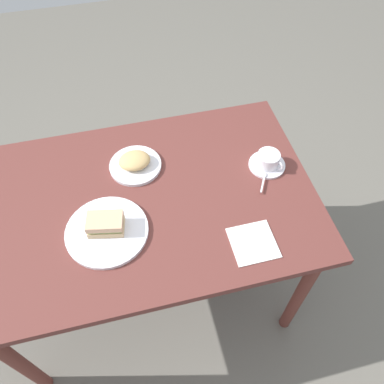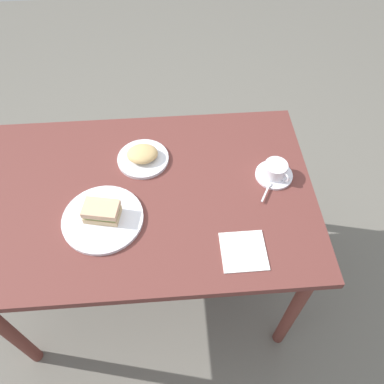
# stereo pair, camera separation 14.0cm
# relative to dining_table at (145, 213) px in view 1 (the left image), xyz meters

# --- Properties ---
(ground_plane) EXTENTS (6.00, 6.00, 0.00)m
(ground_plane) POSITION_rel_dining_table_xyz_m (0.00, 0.00, -0.67)
(ground_plane) COLOR #67635A
(dining_table) EXTENTS (1.27, 0.81, 0.76)m
(dining_table) POSITION_rel_dining_table_xyz_m (0.00, 0.00, 0.00)
(dining_table) COLOR brown
(dining_table) RESTS_ON ground_plane
(sandwich_plate) EXTENTS (0.28, 0.28, 0.01)m
(sandwich_plate) POSITION_rel_dining_table_xyz_m (0.14, 0.11, 0.09)
(sandwich_plate) COLOR white
(sandwich_plate) RESTS_ON dining_table
(sandwich_front) EXTENTS (0.13, 0.10, 0.06)m
(sandwich_front) POSITION_rel_dining_table_xyz_m (0.14, 0.10, 0.13)
(sandwich_front) COLOR tan
(sandwich_front) RESTS_ON sandwich_plate
(coffee_saucer) EXTENTS (0.14, 0.14, 0.01)m
(coffee_saucer) POSITION_rel_dining_table_xyz_m (-0.50, -0.05, 0.09)
(coffee_saucer) COLOR white
(coffee_saucer) RESTS_ON dining_table
(coffee_cup) EXTENTS (0.09, 0.10, 0.05)m
(coffee_cup) POSITION_rel_dining_table_xyz_m (-0.50, -0.04, 0.13)
(coffee_cup) COLOR white
(coffee_cup) RESTS_ON coffee_saucer
(spoon) EXTENTS (0.06, 0.09, 0.01)m
(spoon) POSITION_rel_dining_table_xyz_m (-0.46, 0.02, 0.10)
(spoon) COLOR silver
(spoon) RESTS_ON coffee_saucer
(side_plate) EXTENTS (0.20, 0.20, 0.01)m
(side_plate) POSITION_rel_dining_table_xyz_m (0.00, -0.16, 0.09)
(side_plate) COLOR silver
(side_plate) RESTS_ON dining_table
(side_food_pile) EXTENTS (0.12, 0.10, 0.04)m
(side_food_pile) POSITION_rel_dining_table_xyz_m (0.00, -0.16, 0.12)
(side_food_pile) COLOR tan
(side_food_pile) RESTS_ON side_plate
(napkin) EXTENTS (0.15, 0.15, 0.00)m
(napkin) POSITION_rel_dining_table_xyz_m (-0.33, 0.27, 0.09)
(napkin) COLOR white
(napkin) RESTS_ON dining_table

